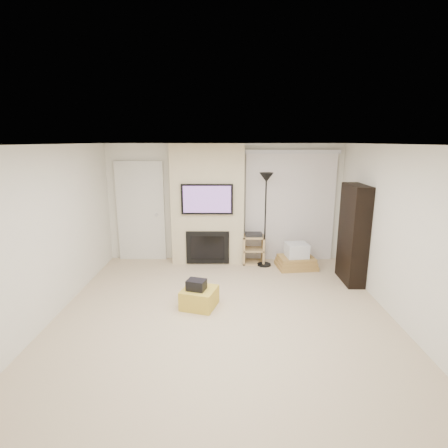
{
  "coord_description": "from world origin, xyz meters",
  "views": [
    {
      "loc": [
        0.04,
        -4.65,
        2.54
      ],
      "look_at": [
        0.0,
        1.2,
        1.15
      ],
      "focal_mm": 28.0,
      "sensor_mm": 36.0,
      "label": 1
    }
  ],
  "objects_px": {
    "floor_lamp": "(266,193)",
    "av_stand": "(253,247)",
    "bookshelf": "(353,234)",
    "box_stack": "(296,258)",
    "ottoman": "(199,298)"
  },
  "relations": [
    {
      "from": "floor_lamp",
      "to": "av_stand",
      "type": "bearing_deg",
      "value": 144.26
    },
    {
      "from": "bookshelf",
      "to": "box_stack",
      "type": "bearing_deg",
      "value": 141.27
    },
    {
      "from": "ottoman",
      "to": "bookshelf",
      "type": "height_order",
      "value": "bookshelf"
    },
    {
      "from": "floor_lamp",
      "to": "av_stand",
      "type": "height_order",
      "value": "floor_lamp"
    },
    {
      "from": "ottoman",
      "to": "bookshelf",
      "type": "bearing_deg",
      "value": 21.32
    },
    {
      "from": "av_stand",
      "to": "box_stack",
      "type": "xyz_separation_m",
      "value": [
        0.86,
        -0.29,
        -0.15
      ]
    },
    {
      "from": "floor_lamp",
      "to": "bookshelf",
      "type": "height_order",
      "value": "floor_lamp"
    },
    {
      "from": "floor_lamp",
      "to": "bookshelf",
      "type": "xyz_separation_m",
      "value": [
        1.51,
        -0.83,
        -0.62
      ]
    },
    {
      "from": "box_stack",
      "to": "bookshelf",
      "type": "xyz_separation_m",
      "value": [
        0.86,
        -0.69,
        0.7
      ]
    },
    {
      "from": "ottoman",
      "to": "av_stand",
      "type": "xyz_separation_m",
      "value": [
        1.0,
        2.04,
        0.2
      ]
    },
    {
      "from": "av_stand",
      "to": "ottoman",
      "type": "bearing_deg",
      "value": -116.02
    },
    {
      "from": "floor_lamp",
      "to": "bookshelf",
      "type": "relative_size",
      "value": 1.07
    },
    {
      "from": "floor_lamp",
      "to": "box_stack",
      "type": "xyz_separation_m",
      "value": [
        0.65,
        -0.14,
        -1.33
      ]
    },
    {
      "from": "ottoman",
      "to": "floor_lamp",
      "type": "bearing_deg",
      "value": 57.23
    },
    {
      "from": "ottoman",
      "to": "bookshelf",
      "type": "xyz_separation_m",
      "value": [
        2.72,
        1.06,
        0.75
      ]
    }
  ]
}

